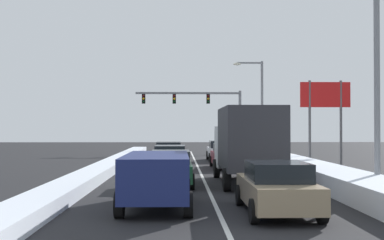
% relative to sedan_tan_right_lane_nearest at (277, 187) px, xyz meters
% --- Properties ---
extents(ground_plane, '(120.00, 120.00, 0.00)m').
position_rel_sedan_tan_right_lane_nearest_xyz_m(ground_plane, '(-1.68, 10.22, -0.76)').
color(ground_plane, black).
extents(lane_stripe_between_right_lane_and_center_lane, '(0.14, 45.94, 0.01)m').
position_rel_sedan_tan_right_lane_nearest_xyz_m(lane_stripe_between_right_lane_and_center_lane, '(-1.68, 14.39, -0.76)').
color(lane_stripe_between_right_lane_and_center_lane, silver).
rests_on(lane_stripe_between_right_lane_and_center_lane, ground).
extents(snow_bank_right_shoulder, '(2.13, 45.94, 0.76)m').
position_rel_sedan_tan_right_lane_nearest_xyz_m(snow_bank_right_shoulder, '(3.62, 14.39, -0.38)').
color(snow_bank_right_shoulder, silver).
rests_on(snow_bank_right_shoulder, ground).
extents(snow_bank_left_shoulder, '(1.36, 45.94, 0.50)m').
position_rel_sedan_tan_right_lane_nearest_xyz_m(snow_bank_left_shoulder, '(-6.98, 14.39, -0.52)').
color(snow_bank_left_shoulder, silver).
rests_on(snow_bank_left_shoulder, ground).
extents(sedan_tan_right_lane_nearest, '(2.00, 4.50, 1.51)m').
position_rel_sedan_tan_right_lane_nearest_xyz_m(sedan_tan_right_lane_nearest, '(0.00, 0.00, 0.00)').
color(sedan_tan_right_lane_nearest, '#937F60').
rests_on(sedan_tan_right_lane_nearest, ground).
extents(box_truck_right_lane_second, '(2.53, 7.20, 3.36)m').
position_rel_sedan_tan_right_lane_nearest_xyz_m(box_truck_right_lane_second, '(0.15, 7.51, 1.14)').
color(box_truck_right_lane_second, '#B7BABF').
rests_on(box_truck_right_lane_second, ground).
extents(sedan_maroon_right_lane_third, '(2.00, 4.50, 1.51)m').
position_rel_sedan_tan_right_lane_nearest_xyz_m(sedan_maroon_right_lane_third, '(0.11, 16.00, 0.00)').
color(sedan_maroon_right_lane_third, maroon).
rests_on(sedan_maroon_right_lane_third, ground).
extents(sedan_white_right_lane_fourth, '(2.00, 4.50, 1.51)m').
position_rel_sedan_tan_right_lane_nearest_xyz_m(sedan_white_right_lane_fourth, '(0.26, 22.89, 0.00)').
color(sedan_white_right_lane_fourth, silver).
rests_on(sedan_white_right_lane_fourth, ground).
extents(suv_navy_center_lane_nearest, '(2.16, 4.90, 1.67)m').
position_rel_sedan_tan_right_lane_nearest_xyz_m(suv_navy_center_lane_nearest, '(-3.54, 1.10, 0.25)').
color(suv_navy_center_lane_nearest, navy).
rests_on(suv_navy_center_lane_nearest, ground).
extents(sedan_green_center_lane_second, '(2.00, 4.50, 1.51)m').
position_rel_sedan_tan_right_lane_nearest_xyz_m(sedan_green_center_lane_second, '(-3.23, 7.12, 0.00)').
color(sedan_green_center_lane_second, '#1E5633').
rests_on(sedan_green_center_lane_second, ground).
extents(sedan_gray_center_lane_third, '(2.00, 4.50, 1.51)m').
position_rel_sedan_tan_right_lane_nearest_xyz_m(sedan_gray_center_lane_third, '(-3.36, 13.36, 0.00)').
color(sedan_gray_center_lane_third, slate).
rests_on(sedan_gray_center_lane_third, ground).
extents(sedan_charcoal_center_lane_fourth, '(2.00, 4.50, 1.51)m').
position_rel_sedan_tan_right_lane_nearest_xyz_m(sedan_charcoal_center_lane_fourth, '(-3.59, 20.06, 0.00)').
color(sedan_charcoal_center_lane_fourth, '#38383D').
rests_on(sedan_charcoal_center_lane_fourth, ground).
extents(traffic_light_gantry, '(10.60, 0.47, 6.20)m').
position_rel_sedan_tan_right_lane_nearest_xyz_m(traffic_light_gantry, '(-0.50, 35.26, 3.96)').
color(traffic_light_gantry, slate).
rests_on(traffic_light_gantry, ground).
extents(street_lamp_right_near, '(2.66, 0.36, 9.34)m').
position_rel_sedan_tan_right_lane_nearest_xyz_m(street_lamp_right_near, '(4.23, 3.95, 4.74)').
color(street_lamp_right_near, gray).
rests_on(street_lamp_right_near, ground).
extents(street_lamp_right_mid, '(2.66, 0.36, 8.34)m').
position_rel_sedan_tan_right_lane_nearest_xyz_m(street_lamp_right_mid, '(4.05, 29.01, 4.21)').
color(street_lamp_right_mid, gray).
rests_on(street_lamp_right_mid, ground).
extents(roadside_sign_right, '(3.20, 0.16, 5.50)m').
position_rel_sedan_tan_right_lane_nearest_xyz_m(roadside_sign_right, '(6.44, 16.94, 3.25)').
color(roadside_sign_right, '#59595B').
rests_on(roadside_sign_right, ground).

